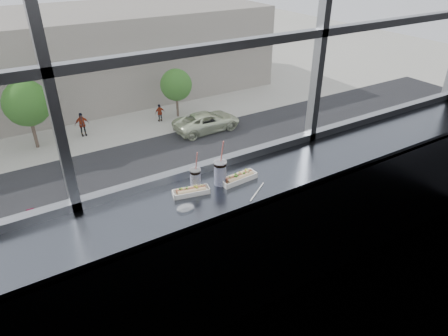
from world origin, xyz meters
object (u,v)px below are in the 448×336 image
car_far_c (207,118)px  pedestrian_d (160,111)px  hotdog_tray_left (191,191)px  tree_right (176,85)px  car_near_d (199,178)px  pedestrian_c (82,122)px  loose_straw (257,192)px  car_near_c (90,211)px  soda_cup_right (220,172)px  car_near_e (299,147)px  soda_cup_left (195,178)px  wrapper (185,208)px  tree_center (27,103)px  hotdog_tray_right (239,178)px

car_far_c → pedestrian_d: (-2.49, 3.78, -0.12)m
hotdog_tray_left → tree_right: size_ratio=0.06×
tree_right → pedestrian_d: bearing=-172.8°
car_near_d → pedestrian_d: car_near_d is taller
pedestrian_c → loose_straw: bearing=-98.2°
pedestrian_d → car_near_c: bearing=52.4°
car_near_c → pedestrian_c: 12.56m
soda_cup_right → car_near_d: 21.29m
car_near_e → car_near_c: size_ratio=1.01×
hotdog_tray_left → car_far_c: bearing=73.5°
loose_straw → soda_cup_left: bearing=108.0°
car_near_c → tree_right: (10.83, 12.00, 1.70)m
car_near_d → wrapper: bearing=152.4°
soda_cup_right → loose_straw: 0.29m
tree_center → pedestrian_c: bearing=4.5°
soda_cup_right → loose_straw: bearing=-54.9°
car_near_d → tree_right: tree_right is taller
car_far_c → car_near_d: size_ratio=0.93×
car_near_d → soda_cup_right: bearing=153.2°
wrapper → car_near_d: bearing=62.4°
soda_cup_left → wrapper: bearing=-133.1°
pedestrian_c → car_near_c: bearing=-102.2°
car_near_e → soda_cup_left: bearing=140.8°
wrapper → pedestrian_d: (11.08, 28.16, -11.16)m
car_near_e → pedestrian_d: size_ratio=3.76×
hotdog_tray_left → car_near_e: hotdog_tray_left is taller
soda_cup_right → pedestrian_c: (4.32, 28.51, -11.01)m
loose_straw → car_near_e: 25.31m
hotdog_tray_right → pedestrian_d: hotdog_tray_right is taller
car_near_e → pedestrian_c: size_ratio=3.00×
tree_center → hotdog_tray_left: bearing=-92.1°
car_near_c → tree_center: bearing=6.1°
soda_cup_right → pedestrian_d: soda_cup_right is taller
loose_straw → car_near_d: size_ratio=0.04×
pedestrian_c → car_far_c: bearing=-25.7°
pedestrian_c → tree_right: size_ratio=0.54×
hotdog_tray_right → tree_center: size_ratio=0.06×
hotdog_tray_right → pedestrian_c: hotdog_tray_right is taller
hotdog_tray_left → pedestrian_c: size_ratio=0.12×
tree_right → soda_cup_right: bearing=-113.9°
car_near_c → soda_cup_left: bearing=175.5°
wrapper → pedestrian_d: bearing=68.5°
car_near_e → pedestrian_d: bearing=29.9°
hotdog_tray_right → soda_cup_right: bearing=161.4°
soda_cup_right → tree_center: 29.55m
wrapper → car_near_e: bearing=45.0°
hotdog_tray_left → wrapper: 0.18m
car_far_c → car_near_d: 9.43m
car_near_c → hotdog_tray_right: bearing=176.6°
hotdog_tray_left → loose_straw: size_ratio=1.07×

